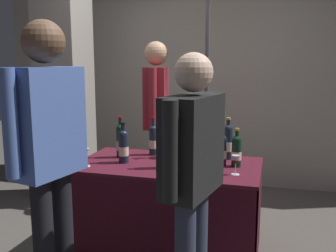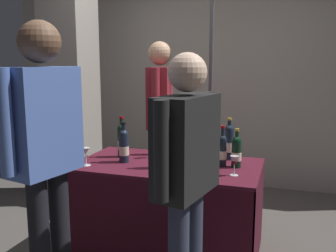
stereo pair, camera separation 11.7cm
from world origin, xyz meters
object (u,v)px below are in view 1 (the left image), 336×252
object	(u,v)px
wine_glass_mid	(236,160)
flower_vase	(171,143)
featured_wine_bottle	(236,151)
display_bottle_0	(222,149)
wine_glass_near_taster	(85,153)
taster_foreground_right	(193,165)
booth_signpost	(207,72)
vendor_presenter	(156,110)
concrete_pillar	(63,46)
wine_glass_near_vendor	(215,151)
tasting_table	(168,190)

from	to	relation	value
wine_glass_mid	flower_vase	size ratio (longest dim) A/B	0.35
flower_vase	featured_wine_bottle	bearing A→B (deg)	-12.96
display_bottle_0	wine_glass_near_taster	distance (m)	1.05
taster_foreground_right	booth_signpost	size ratio (longest dim) A/B	0.67
vendor_presenter	taster_foreground_right	distance (m)	1.76
concrete_pillar	taster_foreground_right	bearing A→B (deg)	-42.96
wine_glass_near_vendor	booth_signpost	xyz separation A→B (m)	(-0.23, 0.86, 0.60)
vendor_presenter	taster_foreground_right	size ratio (longest dim) A/B	1.09
concrete_pillar	vendor_presenter	world-z (taller)	concrete_pillar
concrete_pillar	wine_glass_mid	xyz separation A→B (m)	(1.94, -1.03, -0.85)
display_bottle_0	flower_vase	xyz separation A→B (m)	(-0.45, 0.13, -0.01)
display_bottle_0	taster_foreground_right	distance (m)	0.83
flower_vase	taster_foreground_right	world-z (taller)	taster_foreground_right
display_bottle_0	tasting_table	bearing A→B (deg)	-172.02
wine_glass_near_vendor	booth_signpost	bearing A→B (deg)	104.79
concrete_pillar	wine_glass_near_taster	xyz separation A→B (m)	(0.82, -1.12, -0.85)
concrete_pillar	flower_vase	bearing A→B (deg)	-26.56
featured_wine_bottle	flower_vase	bearing A→B (deg)	167.04
featured_wine_bottle	wine_glass_mid	xyz separation A→B (m)	(0.02, -0.22, -0.02)
wine_glass_near_taster	vendor_presenter	world-z (taller)	vendor_presenter
flower_vase	taster_foreground_right	distance (m)	1.03
concrete_pillar	wine_glass_near_taster	world-z (taller)	concrete_pillar
wine_glass_mid	vendor_presenter	distance (m)	1.36
wine_glass_mid	taster_foreground_right	size ratio (longest dim) A/B	0.09
featured_wine_bottle	wine_glass_near_taster	world-z (taller)	featured_wine_bottle
vendor_presenter	display_bottle_0	bearing A→B (deg)	35.35
featured_wine_bottle	wine_glass_mid	world-z (taller)	featured_wine_bottle
tasting_table	wine_glass_near_taster	xyz separation A→B (m)	(-0.58, -0.25, 0.32)
featured_wine_bottle	tasting_table	bearing A→B (deg)	-173.86
tasting_table	taster_foreground_right	xyz separation A→B (m)	(0.36, -0.77, 0.44)
concrete_pillar	display_bottle_0	distance (m)	2.16
wine_glass_near_vendor	wine_glass_near_taster	bearing A→B (deg)	-155.89
wine_glass_mid	taster_foreground_right	xyz separation A→B (m)	(-0.19, -0.61, 0.11)
wine_glass_near_vendor	wine_glass_mid	distance (m)	0.38
concrete_pillar	tasting_table	world-z (taller)	concrete_pillar
tasting_table	wine_glass_near_taster	bearing A→B (deg)	-156.59
wine_glass_mid	flower_vase	distance (m)	0.66
concrete_pillar	flower_vase	xyz separation A→B (m)	(1.37, -0.69, -0.83)
wine_glass_near_vendor	vendor_presenter	size ratio (longest dim) A/B	0.07
flower_vase	vendor_presenter	distance (m)	0.76
wine_glass_mid	vendor_presenter	bearing A→B (deg)	131.86
featured_wine_bottle	wine_glass_near_vendor	bearing A→B (deg)	148.44
tasting_table	flower_vase	bearing A→B (deg)	98.28
featured_wine_bottle	wine_glass_near_taster	bearing A→B (deg)	-164.42
tasting_table	booth_signpost	xyz separation A→B (m)	(0.12, 1.03, 0.91)
wine_glass_near_vendor	vendor_presenter	world-z (taller)	vendor_presenter
wine_glass_near_vendor	wine_glass_near_taster	world-z (taller)	wine_glass_near_taster
booth_signpost	taster_foreground_right	bearing A→B (deg)	-82.55
flower_vase	vendor_presenter	xyz separation A→B (m)	(-0.33, 0.66, 0.19)
tasting_table	wine_glass_near_vendor	distance (m)	0.49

